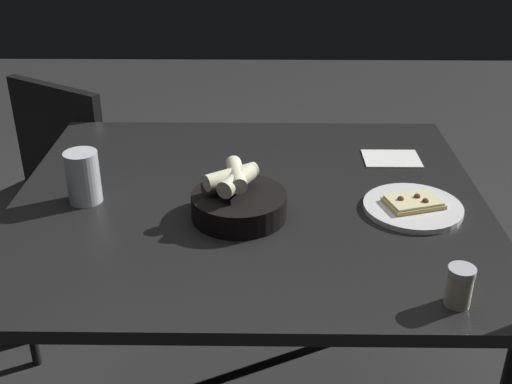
{
  "coord_description": "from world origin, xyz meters",
  "views": [
    {
      "loc": [
        -0.04,
        1.44,
        1.52
      ],
      "look_at": [
        -0.02,
        0.09,
        0.82
      ],
      "focal_mm": 44.89,
      "sensor_mm": 36.0,
      "label": 1
    }
  ],
  "objects_px": {
    "pizza_plate": "(413,206)",
    "beer_glass": "(83,179)",
    "pepper_shaker": "(459,288)",
    "bread_basket": "(238,201)",
    "chair_near": "(40,192)",
    "dining_table": "(249,217)"
  },
  "relations": [
    {
      "from": "dining_table",
      "to": "pizza_plate",
      "type": "xyz_separation_m",
      "value": [
        -0.4,
        0.06,
        0.07
      ]
    },
    {
      "from": "dining_table",
      "to": "bread_basket",
      "type": "distance_m",
      "value": 0.14
    },
    {
      "from": "beer_glass",
      "to": "chair_near",
      "type": "distance_m",
      "value": 0.75
    },
    {
      "from": "beer_glass",
      "to": "pepper_shaker",
      "type": "xyz_separation_m",
      "value": [
        -0.82,
        0.41,
        -0.02
      ]
    },
    {
      "from": "pizza_plate",
      "to": "chair_near",
      "type": "height_order",
      "value": "chair_near"
    },
    {
      "from": "pepper_shaker",
      "to": "dining_table",
      "type": "bearing_deg",
      "value": -46.49
    },
    {
      "from": "dining_table",
      "to": "beer_glass",
      "type": "height_order",
      "value": "beer_glass"
    },
    {
      "from": "dining_table",
      "to": "chair_near",
      "type": "relative_size",
      "value": 1.41
    },
    {
      "from": "bread_basket",
      "to": "chair_near",
      "type": "height_order",
      "value": "bread_basket"
    },
    {
      "from": "pizza_plate",
      "to": "beer_glass",
      "type": "bearing_deg",
      "value": -2.68
    },
    {
      "from": "bread_basket",
      "to": "pepper_shaker",
      "type": "relative_size",
      "value": 2.77
    },
    {
      "from": "pizza_plate",
      "to": "chair_near",
      "type": "bearing_deg",
      "value": -27.9
    },
    {
      "from": "beer_glass",
      "to": "dining_table",
      "type": "bearing_deg",
      "value": -177.18
    },
    {
      "from": "bread_basket",
      "to": "chair_near",
      "type": "relative_size",
      "value": 0.27
    },
    {
      "from": "chair_near",
      "to": "bread_basket",
      "type": "bearing_deg",
      "value": 138.39
    },
    {
      "from": "dining_table",
      "to": "bread_basket",
      "type": "xyz_separation_m",
      "value": [
        0.02,
        0.09,
        0.1
      ]
    },
    {
      "from": "bread_basket",
      "to": "chair_near",
      "type": "distance_m",
      "value": 1.02
    },
    {
      "from": "dining_table",
      "to": "beer_glass",
      "type": "xyz_separation_m",
      "value": [
        0.41,
        0.02,
        0.12
      ]
    },
    {
      "from": "dining_table",
      "to": "pepper_shaker",
      "type": "relative_size",
      "value": 14.4
    },
    {
      "from": "pizza_plate",
      "to": "chair_near",
      "type": "relative_size",
      "value": 0.29
    },
    {
      "from": "pizza_plate",
      "to": "bread_basket",
      "type": "relative_size",
      "value": 1.06
    },
    {
      "from": "dining_table",
      "to": "chair_near",
      "type": "distance_m",
      "value": 0.96
    }
  ]
}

